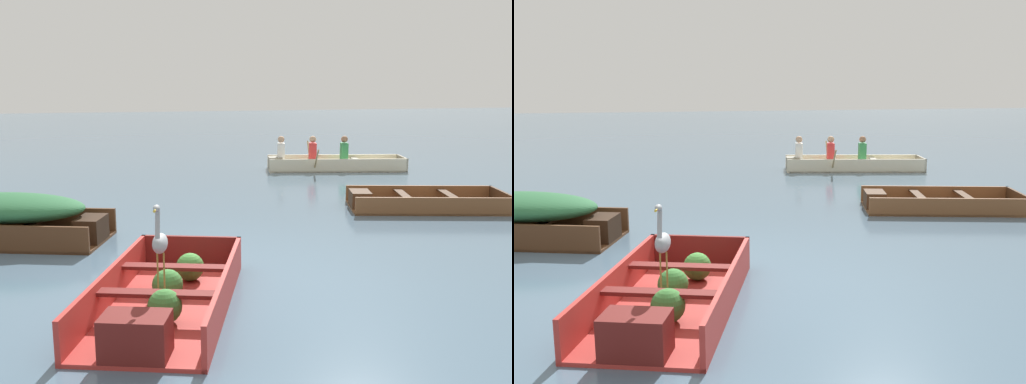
{
  "view_description": "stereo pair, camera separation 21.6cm",
  "coord_description": "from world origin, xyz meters",
  "views": [
    {
      "loc": [
        -0.96,
        -6.53,
        2.32
      ],
      "look_at": [
        1.49,
        3.4,
        0.35
      ],
      "focal_mm": 40.0,
      "sensor_mm": 36.0,
      "label": 1
    },
    {
      "loc": [
        -0.75,
        -6.58,
        2.32
      ],
      "look_at": [
        1.49,
        3.4,
        0.35
      ],
      "focal_mm": 40.0,
      "sensor_mm": 36.0,
      "label": 2
    }
  ],
  "objects": [
    {
      "name": "skiff_dark_varnish_mid_moored",
      "position": [
        -2.55,
        2.27,
        0.42
      ],
      "size": [
        3.15,
        2.05,
        0.72
      ],
      "color": "#4C2D19",
      "rests_on": "ground"
    },
    {
      "name": "ground_plane",
      "position": [
        0.0,
        0.0,
        0.0
      ],
      "size": [
        80.0,
        80.0,
        0.0
      ],
      "primitive_type": "plane",
      "color": "slate"
    },
    {
      "name": "heron_on_dinghy",
      "position": [
        -0.61,
        -1.38,
        0.88
      ],
      "size": [
        0.2,
        0.46,
        0.84
      ],
      "color": "olive",
      "rests_on": "dinghy_red_foreground"
    },
    {
      "name": "dinghy_red_foreground",
      "position": [
        -0.52,
        -0.93,
        0.16
      ],
      "size": [
        2.05,
        2.95,
        0.41
      ],
      "color": "#AD2D28",
      "rests_on": "ground"
    },
    {
      "name": "rowboat_cream_with_crew",
      "position": [
        4.53,
        7.74,
        0.21
      ],
      "size": [
        3.76,
        2.2,
        0.92
      ],
      "color": "beige",
      "rests_on": "ground"
    },
    {
      "name": "skiff_wooden_brown_near_moored",
      "position": [
        4.5,
        2.85,
        0.11
      ],
      "size": [
        3.07,
        1.93,
        0.33
      ],
      "color": "brown",
      "rests_on": "ground"
    }
  ]
}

